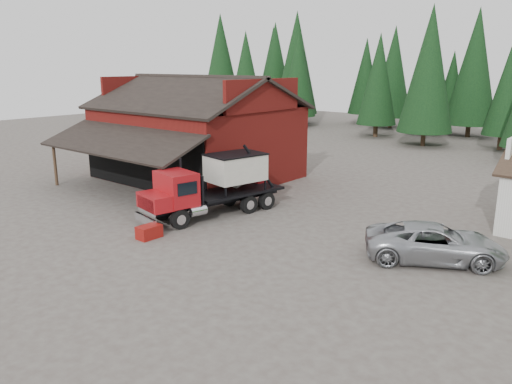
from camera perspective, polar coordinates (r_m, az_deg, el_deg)
The scene contains 8 objects.
ground at distance 21.98m, azimuth -5.51°, elevation -6.63°, with size 120.00×120.00×0.00m, color #4F443E.
red_barn at distance 35.70m, azimuth -6.83°, elevation 5.97°, with size 12.80×13.63×7.18m.
conifer_backdrop at distance 58.76m, azimuth 25.04°, elevation 5.36°, with size 76.00×16.00×16.00m, color black, non-canonical shape.
near_pine_a at distance 56.04m, azimuth -1.16°, elevation 12.89°, with size 4.40×4.40×11.40m.
near_pine_d at distance 51.84m, azimuth 19.16°, elevation 13.11°, with size 5.28×5.28×13.40m.
feed_truck at distance 26.56m, azimuth -4.77°, elevation 0.97°, with size 3.77×8.41×3.68m.
silver_car at distance 21.77m, azimuth 19.75°, elevation -5.49°, with size 2.57×5.57×1.55m, color #A7A9AF.
equip_box at distance 23.79m, azimuth -12.12°, elevation -4.48°, with size 0.70×1.10×0.60m, color maroon.
Camera 1 is at (14.67, -14.36, 7.86)m, focal length 35.00 mm.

